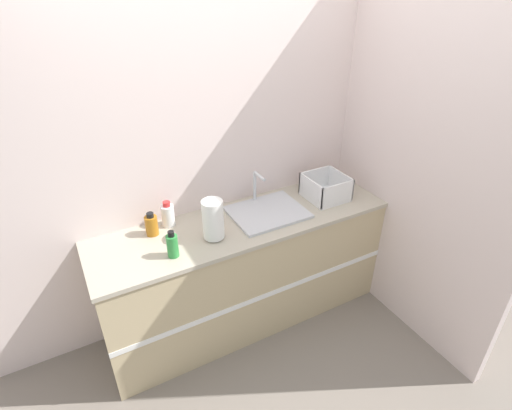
% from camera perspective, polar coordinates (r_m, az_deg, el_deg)
% --- Properties ---
extents(ground_plane, '(12.00, 12.00, 0.00)m').
position_cam_1_polar(ground_plane, '(3.16, 1.10, -18.57)').
color(ground_plane, slate).
extents(wall_back, '(4.50, 0.06, 2.60)m').
position_cam_1_polar(wall_back, '(2.83, -4.75, 7.75)').
color(wall_back, silver).
rests_on(wall_back, ground_plane).
extents(wall_right, '(0.06, 2.57, 2.60)m').
position_cam_1_polar(wall_right, '(3.17, 16.13, 9.15)').
color(wall_right, silver).
rests_on(wall_right, ground_plane).
extents(counter_cabinet, '(2.13, 0.60, 0.89)m').
position_cam_1_polar(counter_cabinet, '(3.03, -1.53, -9.38)').
color(counter_cabinet, tan).
rests_on(counter_cabinet, ground_plane).
extents(sink, '(0.52, 0.42, 0.25)m').
position_cam_1_polar(sink, '(2.84, 1.58, -0.84)').
color(sink, silver).
rests_on(sink, counter_cabinet).
extents(paper_towel_roll, '(0.14, 0.14, 0.27)m').
position_cam_1_polar(paper_towel_roll, '(2.53, -6.15, -2.10)').
color(paper_towel_roll, '#4C4C51').
rests_on(paper_towel_roll, counter_cabinet).
extents(dish_rack, '(0.29, 0.30, 0.18)m').
position_cam_1_polar(dish_rack, '(3.06, 9.90, 2.20)').
color(dish_rack, white).
rests_on(dish_rack, counter_cabinet).
extents(bottle_white_spray, '(0.09, 0.09, 0.18)m').
position_cam_1_polar(bottle_white_spray, '(2.74, -12.48, -1.39)').
color(bottle_white_spray, white).
rests_on(bottle_white_spray, counter_cabinet).
extents(bottle_green, '(0.07, 0.07, 0.18)m').
position_cam_1_polar(bottle_green, '(2.45, -11.85, -5.65)').
color(bottle_green, '#2D8C3D').
rests_on(bottle_green, counter_cabinet).
extents(bottle_amber, '(0.08, 0.08, 0.16)m').
position_cam_1_polar(bottle_amber, '(2.68, -14.70, -2.77)').
color(bottle_amber, '#B26B19').
rests_on(bottle_amber, counter_cabinet).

